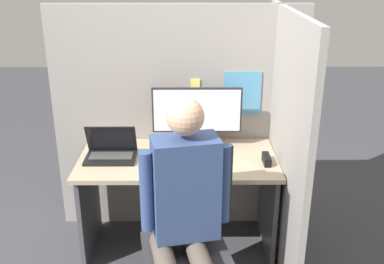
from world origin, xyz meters
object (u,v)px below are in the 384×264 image
object	(u,v)px
paper_box	(197,142)
person	(183,207)
monitor	(197,112)
stapler	(267,159)
laptop	(111,152)
carrot_toy	(159,169)
office_chair	(190,234)

from	to	relation	value
paper_box	person	world-z (taller)	person
monitor	stapler	size ratio (longest dim) A/B	4.41
laptop	carrot_toy	world-z (taller)	laptop
paper_box	laptop	world-z (taller)	laptop
paper_box	person	xyz separation A→B (m)	(-0.08, -0.91, 0.02)
laptop	office_chair	world-z (taller)	office_chair
office_chair	paper_box	bearing A→B (deg)	86.07
laptop	stapler	xyz separation A→B (m)	(1.03, -0.08, -0.02)
monitor	laptop	bearing A→B (deg)	-162.09
paper_box	laptop	distance (m)	0.61
office_chair	person	distance (m)	0.31
monitor	stapler	bearing A→B (deg)	-30.95
stapler	office_chair	world-z (taller)	office_chair
monitor	carrot_toy	xyz separation A→B (m)	(-0.25, -0.40, -0.24)
monitor	office_chair	world-z (taller)	monitor
paper_box	monitor	xyz separation A→B (m)	(-0.00, 0.00, 0.22)
stapler	office_chair	distance (m)	0.74
office_chair	stapler	bearing A→B (deg)	44.10
laptop	carrot_toy	xyz separation A→B (m)	(0.33, -0.21, -0.02)
paper_box	carrot_toy	world-z (taller)	paper_box
paper_box	monitor	world-z (taller)	monitor
paper_box	office_chair	distance (m)	0.80
stapler	carrot_toy	size ratio (longest dim) A/B	0.98
monitor	laptop	xyz separation A→B (m)	(-0.58, -0.19, -0.21)
carrot_toy	person	distance (m)	0.54
carrot_toy	monitor	bearing A→B (deg)	58.14
carrot_toy	office_chair	distance (m)	0.47
monitor	person	distance (m)	0.94
paper_box	stapler	world-z (taller)	paper_box
laptop	stapler	size ratio (longest dim) A/B	2.38
stapler	person	bearing A→B (deg)	-129.91
stapler	office_chair	bearing A→B (deg)	-135.90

